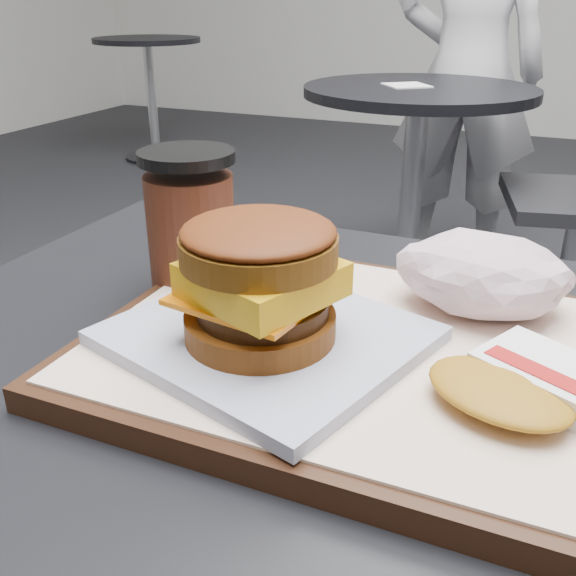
# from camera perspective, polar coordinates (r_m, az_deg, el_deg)

# --- Properties ---
(serving_tray) EXTENTS (0.38, 0.28, 0.02)m
(serving_tray) POSITION_cam_1_polar(r_m,az_deg,el_deg) (0.45, 7.06, -5.92)
(serving_tray) COLOR black
(serving_tray) RESTS_ON customer_table
(breakfast_sandwich) EXTENTS (0.23, 0.22, 0.09)m
(breakfast_sandwich) POSITION_cam_1_polar(r_m,az_deg,el_deg) (0.42, -2.32, -0.57)
(breakfast_sandwich) COLOR silver
(breakfast_sandwich) RESTS_ON serving_tray
(hash_brown) EXTENTS (0.13, 0.12, 0.02)m
(hash_brown) POSITION_cam_1_polar(r_m,az_deg,el_deg) (0.40, 20.80, -8.08)
(hash_brown) COLOR white
(hash_brown) RESTS_ON serving_tray
(crumpled_wrapper) EXTENTS (0.13, 0.10, 0.06)m
(crumpled_wrapper) POSITION_cam_1_polar(r_m,az_deg,el_deg) (0.50, 16.92, 1.23)
(crumpled_wrapper) COLOR silver
(crumpled_wrapper) RESTS_ON serving_tray
(coffee_cup) EXTENTS (0.08, 0.08, 0.12)m
(coffee_cup) POSITION_cam_1_polar(r_m,az_deg,el_deg) (0.54, -8.60, 5.20)
(coffee_cup) COLOR #421C10
(coffee_cup) RESTS_ON customer_table
(neighbor_table) EXTENTS (0.70, 0.70, 0.75)m
(neighbor_table) POSITION_cam_1_polar(r_m,az_deg,el_deg) (2.09, 11.19, 11.73)
(neighbor_table) COLOR black
(neighbor_table) RESTS_ON ground
(napkin) EXTENTS (0.17, 0.17, 0.00)m
(napkin) POSITION_cam_1_polar(r_m,az_deg,el_deg) (2.05, 10.51, 17.29)
(napkin) COLOR white
(napkin) RESTS_ON neighbor_table
(patron) EXTENTS (0.56, 0.39, 1.47)m
(patron) POSITION_cam_1_polar(r_m,az_deg,el_deg) (2.53, 15.67, 17.84)
(patron) COLOR silver
(patron) RESTS_ON ground
(bg_table_mid) EXTENTS (0.66, 0.66, 0.75)m
(bg_table_mid) POSITION_cam_1_polar(r_m,az_deg,el_deg) (4.34, -12.23, 18.46)
(bg_table_mid) COLOR black
(bg_table_mid) RESTS_ON ground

